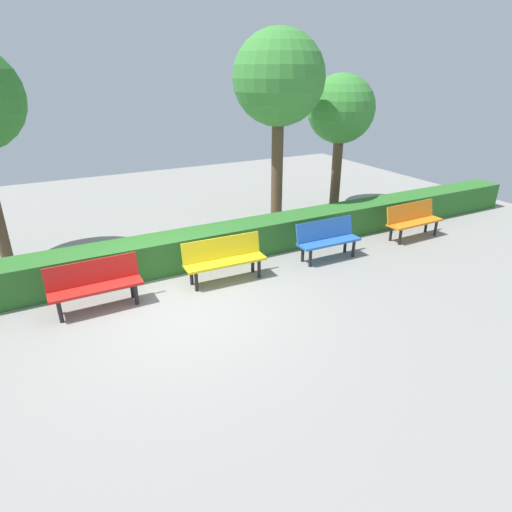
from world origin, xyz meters
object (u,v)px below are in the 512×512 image
bench_blue (327,238)px  tree_mid (279,80)px  bench_orange (413,219)px  bench_red (95,283)px  tree_near (341,110)px  bench_yellow (224,257)px

bench_blue → tree_mid: bearing=-95.5°
bench_orange → bench_red: size_ratio=1.00×
tree_near → tree_mid: 2.58m
bench_blue → bench_red: size_ratio=0.93×
tree_mid → bench_red: bearing=26.8°
bench_orange → tree_near: tree_near is taller
bench_blue → bench_yellow: 2.46m
bench_orange → tree_mid: bearing=-50.1°
tree_near → bench_red: bearing=22.3°
bench_orange → bench_red: bench_red is taller
tree_mid → bench_yellow: bearing=44.0°
bench_blue → tree_near: bearing=-128.9°
bench_blue → tree_mid: 4.21m
bench_red → tree_near: size_ratio=0.41×
bench_red → tree_near: bearing=-158.3°
bench_red → tree_near: tree_near is taller
bench_yellow → bench_red: bearing=1.0°
bench_orange → tree_near: size_ratio=0.41×
tree_near → tree_mid: (2.39, 0.50, 0.84)m
bench_blue → tree_near: size_ratio=0.38×
bench_orange → tree_near: (-0.03, -3.19, 2.34)m
bench_orange → bench_yellow: bearing=-1.6°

